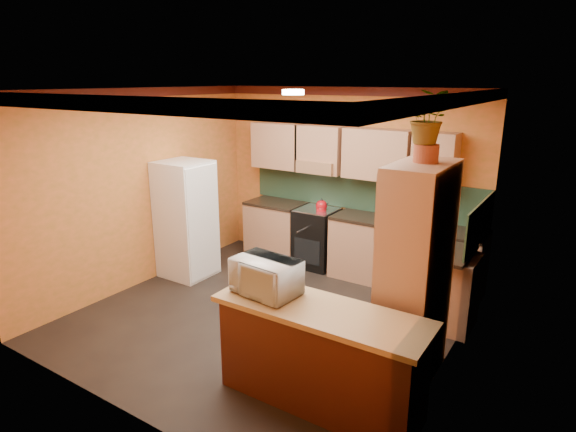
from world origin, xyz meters
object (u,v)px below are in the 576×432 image
Objects in this scene: fridge at (186,219)px; breakfast_bar at (319,359)px; pantry at (415,274)px; microwave at (266,276)px; base_cabinets_back at (354,246)px; stove at (317,238)px.

fridge reaches higher than breakfast_bar.
pantry reaches higher than microwave.
stove is (-0.62, -0.00, 0.02)m from base_cabinets_back.
base_cabinets_back is at bearing 104.56° from microwave.
fridge is 3.47m from breakfast_bar.
base_cabinets_back is 3.05m from breakfast_bar.
stove is 3.00m from pantry.
base_cabinets_back is 6.20× the size of microwave.
pantry is 3.57× the size of microwave.
microwave is (1.09, -2.86, 0.64)m from stove.
breakfast_bar is 3.06× the size of microwave.
base_cabinets_back is 2.48m from fridge.
base_cabinets_back is 4.01× the size of stove.
base_cabinets_back is at bearing 109.85° from breakfast_bar.
stove reaches higher than breakfast_bar.
stove is at bearing 116.18° from microwave.
stove is at bearing 137.70° from pantry.
microwave reaches higher than base_cabinets_back.
pantry is at bearing -51.94° from base_cabinets_back.
pantry is at bearing -42.30° from stove.
base_cabinets_back is 0.63m from stove.
stove is at bearing 42.99° from fridge.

